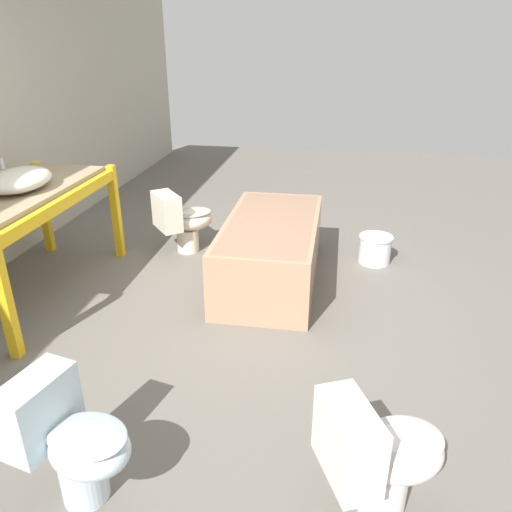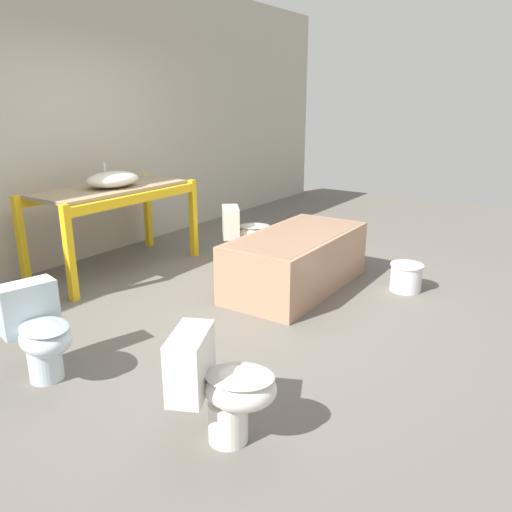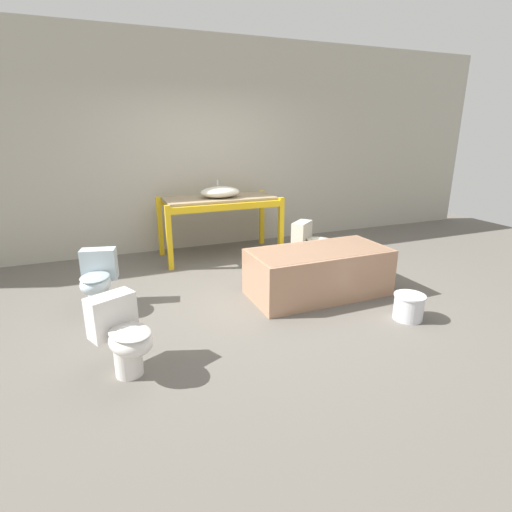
{
  "view_description": "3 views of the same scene",
  "coord_description": "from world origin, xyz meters",
  "px_view_note": "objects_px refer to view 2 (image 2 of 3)",
  "views": [
    {
      "loc": [
        -3.2,
        -0.87,
        2.01
      ],
      "look_at": [
        -0.09,
        -0.32,
        0.58
      ],
      "focal_mm": 35.0,
      "sensor_mm": 36.0,
      "label": 1
    },
    {
      "loc": [
        -3.31,
        -2.55,
        1.76
      ],
      "look_at": [
        0.02,
        -0.3,
        0.5
      ],
      "focal_mm": 35.0,
      "sensor_mm": 36.0,
      "label": 2
    },
    {
      "loc": [
        -1.61,
        -4.06,
        1.85
      ],
      "look_at": [
        -0.09,
        -0.35,
        0.58
      ],
      "focal_mm": 28.0,
      "sensor_mm": 36.0,
      "label": 3
    }
  ],
  "objects_px": {
    "toilet_far": "(39,330)",
    "toilet_extra": "(245,231)",
    "sink_basin": "(113,179)",
    "bucket_white": "(406,277)",
    "toilet_near": "(220,384)",
    "bathtub_main": "(297,257)"
  },
  "relations": [
    {
      "from": "sink_basin",
      "to": "toilet_far",
      "type": "height_order",
      "value": "sink_basin"
    },
    {
      "from": "toilet_far",
      "to": "bucket_white",
      "type": "distance_m",
      "value": 3.25
    },
    {
      "from": "toilet_near",
      "to": "sink_basin",
      "type": "bearing_deg",
      "value": 33.65
    },
    {
      "from": "sink_basin",
      "to": "bucket_white",
      "type": "bearing_deg",
      "value": -68.2
    },
    {
      "from": "bucket_white",
      "to": "toilet_far",
      "type": "bearing_deg",
      "value": 152.96
    },
    {
      "from": "bathtub_main",
      "to": "toilet_extra",
      "type": "xyz_separation_m",
      "value": [
        0.45,
        0.93,
        0.02
      ]
    },
    {
      "from": "bathtub_main",
      "to": "toilet_extra",
      "type": "bearing_deg",
      "value": 63.85
    },
    {
      "from": "sink_basin",
      "to": "toilet_extra",
      "type": "bearing_deg",
      "value": -41.77
    },
    {
      "from": "bathtub_main",
      "to": "toilet_far",
      "type": "xyz_separation_m",
      "value": [
        -2.37,
        0.56,
        0.02
      ]
    },
    {
      "from": "toilet_extra",
      "to": "bathtub_main",
      "type": "bearing_deg",
      "value": -155.7
    },
    {
      "from": "sink_basin",
      "to": "bathtub_main",
      "type": "distance_m",
      "value": 2.06
    },
    {
      "from": "bathtub_main",
      "to": "toilet_near",
      "type": "bearing_deg",
      "value": -160.56
    },
    {
      "from": "toilet_far",
      "to": "sink_basin",
      "type": "bearing_deg",
      "value": 48.68
    },
    {
      "from": "toilet_far",
      "to": "toilet_extra",
      "type": "distance_m",
      "value": 2.84
    },
    {
      "from": "toilet_extra",
      "to": "bucket_white",
      "type": "height_order",
      "value": "toilet_extra"
    },
    {
      "from": "toilet_far",
      "to": "bucket_white",
      "type": "relative_size",
      "value": 1.98
    },
    {
      "from": "bathtub_main",
      "to": "toilet_far",
      "type": "height_order",
      "value": "toilet_far"
    },
    {
      "from": "toilet_near",
      "to": "bucket_white",
      "type": "height_order",
      "value": "toilet_near"
    },
    {
      "from": "toilet_far",
      "to": "bucket_white",
      "type": "xyz_separation_m",
      "value": [
        2.89,
        -1.48,
        -0.19
      ]
    },
    {
      "from": "sink_basin",
      "to": "bucket_white",
      "type": "relative_size",
      "value": 1.88
    },
    {
      "from": "toilet_far",
      "to": "toilet_extra",
      "type": "bearing_deg",
      "value": 20.19
    },
    {
      "from": "bathtub_main",
      "to": "toilet_extra",
      "type": "distance_m",
      "value": 1.03
    }
  ]
}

